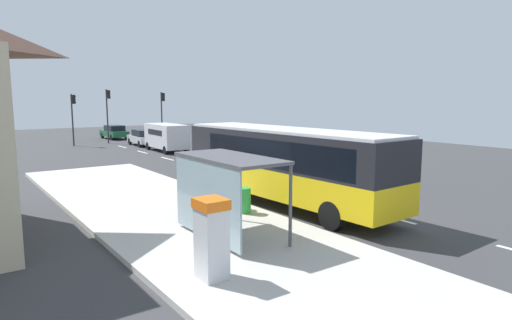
{
  "coord_description": "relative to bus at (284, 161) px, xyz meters",
  "views": [
    {
      "loc": [
        -13.18,
        -11.03,
        4.43
      ],
      "look_at": [
        -1.0,
        5.94,
        1.5
      ],
      "focal_mm": 30.71,
      "sensor_mm": 36.0,
      "label": 1
    }
  ],
  "objects": [
    {
      "name": "ticket_machine",
      "position": [
        -6.51,
        -5.28,
        -0.67
      ],
      "size": [
        0.66,
        0.76,
        1.94
      ],
      "color": "silver",
      "rests_on": "sidewalk_platform"
    },
    {
      "name": "sedan_near",
      "position": [
        4.01,
        26.03,
        -1.05
      ],
      "size": [
        2.02,
        4.49,
        1.52
      ],
      "color": "#B7B7BC",
      "rests_on": "ground"
    },
    {
      "name": "lane_stripe_seg_5",
      "position": [
        1.96,
        16.04,
        -1.84
      ],
      "size": [
        0.16,
        2.2,
        0.01
      ],
      "primitive_type": "cube",
      "color": "silver",
      "rests_on": "ground"
    },
    {
      "name": "traffic_light_far_side",
      "position": [
        -1.39,
        29.47,
        1.4
      ],
      "size": [
        0.49,
        0.28,
        4.87
      ],
      "color": "#2D2D2D",
      "rests_on": "ground"
    },
    {
      "name": "white_van",
      "position": [
        3.91,
        20.5,
        -0.5
      ],
      "size": [
        2.2,
        5.27,
        2.3
      ],
      "color": "silver",
      "rests_on": "ground"
    },
    {
      "name": "lane_stripe_seg_6",
      "position": [
        1.96,
        21.04,
        -1.84
      ],
      "size": [
        0.16,
        2.2,
        0.01
      ],
      "primitive_type": "cube",
      "color": "silver",
      "rests_on": "ground"
    },
    {
      "name": "ground_plane",
      "position": [
        1.71,
        11.04,
        -1.86
      ],
      "size": [
        56.0,
        92.0,
        0.04
      ],
      "primitive_type": "cube",
      "color": "#38383A"
    },
    {
      "name": "sidewalk_platform",
      "position": [
        -4.69,
        -0.96,
        -1.75
      ],
      "size": [
        6.2,
        30.0,
        0.18
      ],
      "primitive_type": "cube",
      "color": "beige",
      "rests_on": "ground"
    },
    {
      "name": "lane_stripe_seg_4",
      "position": [
        1.96,
        11.04,
        -1.84
      ],
      "size": [
        0.16,
        2.2,
        0.01
      ],
      "primitive_type": "cube",
      "color": "silver",
      "rests_on": "ground"
    },
    {
      "name": "traffic_light_near_side",
      "position": [
        7.21,
        28.67,
        1.55
      ],
      "size": [
        0.49,
        0.28,
        5.11
      ],
      "color": "#2D2D2D",
      "rests_on": "ground"
    },
    {
      "name": "lane_stripe_seg_1",
      "position": [
        1.96,
        -3.96,
        -1.84
      ],
      "size": [
        0.16,
        2.2,
        0.01
      ],
      "primitive_type": "cube",
      "color": "silver",
      "rests_on": "ground"
    },
    {
      "name": "lane_stripe_seg_2",
      "position": [
        1.96,
        1.04,
        -1.84
      ],
      "size": [
        0.16,
        2.2,
        0.01
      ],
      "primitive_type": "cube",
      "color": "silver",
      "rests_on": "ground"
    },
    {
      "name": "traffic_light_median",
      "position": [
        2.11,
        30.27,
        1.7
      ],
      "size": [
        0.49,
        0.28,
        5.36
      ],
      "color": "#2D2D2D",
      "rests_on": "ground"
    },
    {
      "name": "bus",
      "position": [
        0.0,
        0.0,
        0.0
      ],
      "size": [
        2.93,
        11.1,
        3.21
      ],
      "color": "yellow",
      "rests_on": "ground"
    },
    {
      "name": "sedan_far",
      "position": [
        4.01,
        34.62,
        -1.05
      ],
      "size": [
        1.97,
        4.46,
        1.52
      ],
      "color": "#195933",
      "rests_on": "ground"
    },
    {
      "name": "recycling_bin_blue",
      "position": [
        -2.49,
        -0.0,
        -1.19
      ],
      "size": [
        0.52,
        0.52,
        0.95
      ],
      "primitive_type": "cylinder",
      "color": "blue",
      "rests_on": "sidewalk_platform"
    },
    {
      "name": "lane_stripe_seg_7",
      "position": [
        1.96,
        26.04,
        -1.84
      ],
      "size": [
        0.16,
        2.2,
        0.01
      ],
      "primitive_type": "cube",
      "color": "silver",
      "rests_on": "ground"
    },
    {
      "name": "bus_shelter",
      "position": [
        -4.7,
        -2.74,
        0.25
      ],
      "size": [
        1.8,
        4.0,
        2.5
      ],
      "color": "#4C4C51",
      "rests_on": "sidewalk_platform"
    },
    {
      "name": "recycling_bin_green",
      "position": [
        -2.49,
        -0.7,
        -1.19
      ],
      "size": [
        0.52,
        0.52,
        0.95
      ],
      "primitive_type": "cylinder",
      "color": "green",
      "rests_on": "sidewalk_platform"
    },
    {
      "name": "lane_stripe_seg_3",
      "position": [
        1.96,
        6.04,
        -1.84
      ],
      "size": [
        0.16,
        2.2,
        0.01
      ],
      "primitive_type": "cube",
      "color": "silver",
      "rests_on": "ground"
    }
  ]
}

